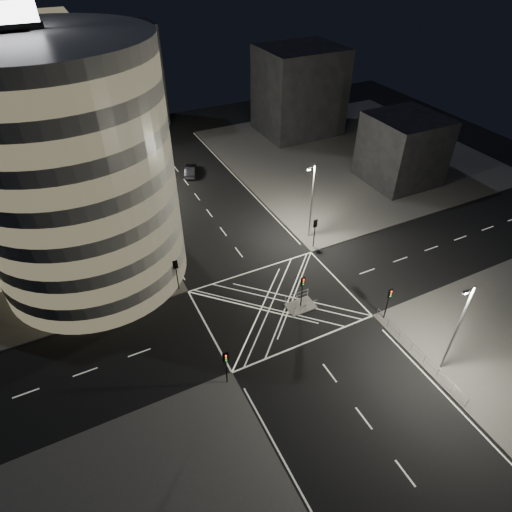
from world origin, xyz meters
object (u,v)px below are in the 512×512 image
street_lamp_right_far (311,200)px  street_lamp_right_near (457,327)px  traffic_signal_nl (226,362)px  traffic_signal_fl (176,270)px  sedan (190,170)px  street_lamp_left_far (118,162)px  central_island (301,306)px  street_lamp_left_near (153,226)px  traffic_signal_nr (389,298)px  traffic_signal_fr (315,228)px  traffic_signal_island (302,286)px

street_lamp_right_far → street_lamp_right_near: bearing=-90.0°
traffic_signal_nl → street_lamp_right_far: street_lamp_right_far is taller
traffic_signal_fl → traffic_signal_nl: (0.00, -13.60, 0.00)m
traffic_signal_nl → street_lamp_right_near: street_lamp_right_near is taller
street_lamp_right_far → street_lamp_right_near: 23.00m
street_lamp_right_far → sedan: bearing=109.0°
street_lamp_left_far → street_lamp_right_far: same height
central_island → street_lamp_right_far: bearing=54.7°
traffic_signal_nl → street_lamp_left_near: street_lamp_left_near is taller
traffic_signal_nr → street_lamp_right_near: bearing=-85.0°
central_island → traffic_signal_nl: (-10.80, -5.30, 2.84)m
traffic_signal_fr → traffic_signal_island: (-6.80, -8.30, 0.00)m
central_island → traffic_signal_fr: (6.80, 8.30, 2.84)m
traffic_signal_nr → street_lamp_left_near: 26.32m
traffic_signal_fl → street_lamp_left_far: size_ratio=0.40×
traffic_signal_fr → street_lamp_right_near: (0.64, -20.80, 2.63)m
traffic_signal_nr → street_lamp_left_far: size_ratio=0.40×
traffic_signal_fr → street_lamp_left_far: 29.63m
traffic_signal_nl → sedan: bearing=75.1°
traffic_signal_nr → street_lamp_left_near: (-18.24, 18.80, 2.63)m
traffic_signal_fr → street_lamp_left_far: size_ratio=0.40×
street_lamp_left_far → sedan: street_lamp_left_far is taller
sedan → traffic_signal_fr: bearing=129.5°
traffic_signal_fl → traffic_signal_fr: 17.60m
traffic_signal_fr → traffic_signal_nl: bearing=-142.3°
traffic_signal_nl → street_lamp_left_near: size_ratio=0.40×
traffic_signal_island → street_lamp_left_near: bearing=130.3°
traffic_signal_fr → street_lamp_left_near: street_lamp_left_near is taller
traffic_signal_nl → street_lamp_left_far: street_lamp_left_far is taller
street_lamp_left_near → sedan: size_ratio=2.15×
traffic_signal_nl → traffic_signal_fr: 22.24m
street_lamp_right_far → traffic_signal_nr: bearing=-92.3°
central_island → street_lamp_right_far: 13.98m
traffic_signal_nr → street_lamp_right_far: street_lamp_right_far is taller
central_island → traffic_signal_nl: 12.36m
traffic_signal_fl → traffic_signal_nr: bearing=-37.7°
traffic_signal_fl → street_lamp_right_far: street_lamp_right_far is taller
traffic_signal_fl → central_island: bearing=-37.5°
traffic_signal_fl → traffic_signal_fr: (17.60, 0.00, 0.00)m
central_island → traffic_signal_island: (0.00, 0.00, 2.84)m
street_lamp_right_far → sedan: street_lamp_right_far is taller
traffic_signal_nr → street_lamp_right_far: (0.64, 15.80, 2.63)m
traffic_signal_fl → street_lamp_right_near: street_lamp_right_near is taller
central_island → traffic_signal_island: traffic_signal_island is taller
traffic_signal_fr → traffic_signal_fl: bearing=180.0°
traffic_signal_fr → traffic_signal_island: bearing=-129.3°
street_lamp_right_far → street_lamp_right_near: size_ratio=1.00×
traffic_signal_nr → street_lamp_left_near: size_ratio=0.40×
central_island → traffic_signal_nr: size_ratio=0.75×
traffic_signal_island → street_lamp_right_far: street_lamp_right_far is taller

